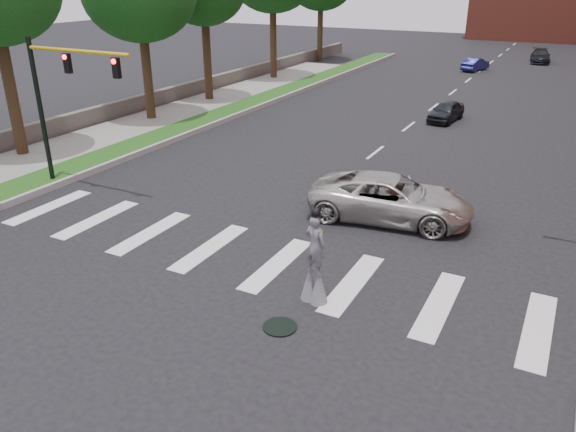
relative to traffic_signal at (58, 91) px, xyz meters
The scene contains 12 objects.
ground_plane 11.04m from the traffic_signal, 17.05° to the right, with size 160.00×160.00×0.00m, color black.
grass_median 17.56m from the traffic_signal, 95.77° to the left, with size 2.00×60.00×0.25m, color #1B4714.
median_curb 17.48m from the traffic_signal, 92.25° to the left, with size 0.20×60.00×0.28m, color #999993.
sidewalk_left 9.37m from the traffic_signal, 123.98° to the left, with size 4.00×60.00×0.18m, color gray.
stone_wall 20.64m from the traffic_signal, 110.80° to the left, with size 0.50×56.00×1.10m, color #534E47.
manhole 14.33m from the traffic_signal, 21.36° to the right, with size 0.90×0.90×0.04m, color black.
traffic_signal is the anchor object (origin of this frame).
stilt_performer 13.78m from the traffic_signal, 14.54° to the right, with size 0.83×0.59×2.82m.
suv_crossing 13.86m from the traffic_signal, 13.48° to the left, with size 2.76×5.99×1.66m, color beige.
car_near 22.83m from the traffic_signal, 59.64° to the left, with size 1.44×3.59×1.22m, color black.
car_mid 41.75m from the traffic_signal, 77.11° to the left, with size 1.25×3.60×1.19m, color navy.
car_far 51.13m from the traffic_signal, 73.79° to the left, with size 1.82×4.47×1.30m, color black.
Camera 1 is at (8.87, -12.80, 8.52)m, focal length 35.00 mm.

